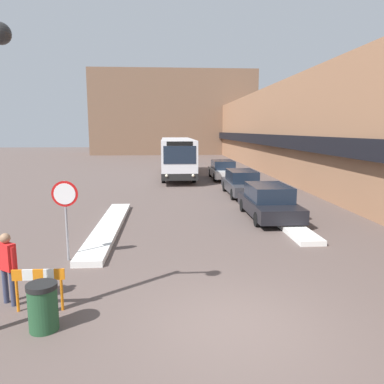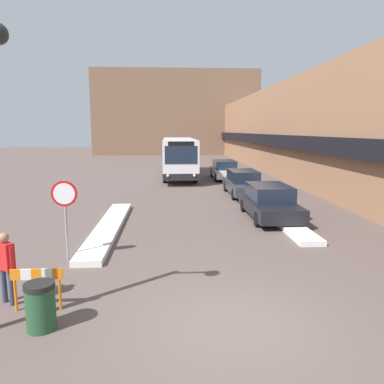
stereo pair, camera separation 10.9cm
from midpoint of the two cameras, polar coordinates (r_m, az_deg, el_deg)
ground_plane at (r=7.99m, az=5.96°, el=-19.56°), size 160.00×160.00×0.00m
building_row_right at (r=32.85m, az=16.21°, el=8.93°), size 5.50×60.00×7.59m
building_backdrop_far at (r=62.49m, az=-2.88°, el=11.89°), size 26.00×8.00×13.12m
snow_bank_left at (r=15.12m, az=-12.80°, el=-5.23°), size 0.90×8.35×0.20m
snow_bank_right at (r=16.09m, az=13.78°, el=-4.40°), size 0.90×6.22×0.19m
city_bus at (r=31.29m, az=-2.38°, el=5.49°), size 2.54×12.11×3.14m
parked_car_front at (r=16.88m, az=11.43°, el=-1.45°), size 1.92×4.65×1.47m
parked_car_middle at (r=22.57m, az=7.46°, el=1.40°), size 1.81×4.82×1.49m
parked_car_back at (r=29.93m, az=4.63°, el=3.41°), size 1.87×4.78×1.47m
stop_sign at (r=11.57m, az=-19.00°, el=-1.62°), size 0.76×0.08×2.41m
pedestrian at (r=9.36m, az=-26.66°, el=-9.52°), size 0.47×0.42×1.64m
trash_bin at (r=8.14m, az=-22.13°, el=-15.88°), size 0.59×0.59×0.95m
construction_barricade at (r=8.86m, az=-22.66°, el=-12.47°), size 1.10×0.06×0.94m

